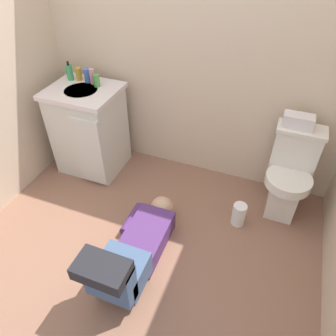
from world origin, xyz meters
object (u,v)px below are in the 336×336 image
object	(u,v)px
bottle_pink	(92,76)
paper_towel_roll	(239,214)
soap_dispenser	(70,72)
bottle_green	(96,80)
faucet	(90,77)
person_plumber	(133,250)
toilet	(289,174)
tissue_box	(298,121)
bottle_blue	(87,75)
bottle_amber	(79,74)
vanity_cabinet	(90,129)

from	to	relation	value
bottle_pink	paper_towel_roll	size ratio (longest dim) A/B	0.66
soap_dispenser	paper_towel_roll	size ratio (longest dim) A/B	0.82
bottle_green	paper_towel_roll	distance (m)	1.63
faucet	bottle_pink	size ratio (longest dim) A/B	0.75
person_plumber	soap_dispenser	bearing A→B (deg)	136.00
toilet	person_plumber	distance (m)	1.36
tissue_box	soap_dispenser	world-z (taller)	soap_dispenser
bottle_pink	person_plumber	bearing A→B (deg)	-50.84
soap_dispenser	bottle_blue	world-z (taller)	soap_dispenser
soap_dispenser	bottle_blue	xyz separation A→B (m)	(0.17, 0.02, -0.01)
paper_towel_roll	person_plumber	bearing A→B (deg)	-132.83
faucet	bottle_blue	size ratio (longest dim) A/B	0.83
toilet	bottle_blue	distance (m)	1.88
soap_dispenser	bottle_pink	xyz separation A→B (m)	(0.23, 0.00, -0.00)
bottle_green	paper_towel_roll	xyz separation A→B (m)	(1.39, -0.33, -0.77)
bottle_blue	faucet	bearing A→B (deg)	11.90
soap_dispenser	bottle_green	size ratio (longest dim) A/B	1.57
soap_dispenser	bottle_amber	size ratio (longest dim) A/B	1.46
tissue_box	bottle_amber	size ratio (longest dim) A/B	1.94
toilet	bottle_blue	bearing A→B (deg)	178.10
vanity_cabinet	bottle_green	distance (m)	0.47
bottle_pink	bottle_green	bearing A→B (deg)	-27.66
tissue_box	bottle_blue	bearing A→B (deg)	-179.01
person_plumber	bottle_blue	distance (m)	1.54
toilet	vanity_cabinet	bearing A→B (deg)	-177.38
person_plumber	bottle_pink	world-z (taller)	bottle_pink
paper_towel_roll	bottle_blue	bearing A→B (deg)	165.88
vanity_cabinet	person_plumber	size ratio (longest dim) A/B	0.77
faucet	paper_towel_roll	xyz separation A→B (m)	(1.49, -0.38, -0.77)
faucet	bottle_green	size ratio (longest dim) A/B	0.95
faucet	paper_towel_roll	distance (m)	1.72
bottle_amber	bottle_blue	world-z (taller)	bottle_blue
bottle_pink	vanity_cabinet	bearing A→B (deg)	-104.61
bottle_pink	bottle_amber	bearing A→B (deg)	172.54
vanity_cabinet	bottle_pink	xyz separation A→B (m)	(0.03, 0.13, 0.47)
bottle_amber	paper_towel_roll	world-z (taller)	bottle_amber
tissue_box	paper_towel_roll	bearing A→B (deg)	-121.88
toilet	bottle_amber	bearing A→B (deg)	178.06
bottle_pink	tissue_box	bearing A→B (deg)	1.52
soap_dispenser	bottle_blue	size ratio (longest dim) A/B	1.39
bottle_blue	paper_towel_roll	xyz separation A→B (m)	(1.51, -0.38, -0.78)
toilet	person_plumber	xyz separation A→B (m)	(-0.91, -0.98, -0.19)
tissue_box	bottle_amber	bearing A→B (deg)	-179.19
bottle_pink	soap_dispenser	bearing A→B (deg)	-179.81
tissue_box	bottle_blue	size ratio (longest dim) A/B	1.84
vanity_cabinet	tissue_box	xyz separation A→B (m)	(1.74, 0.17, 0.38)
bottle_blue	paper_towel_roll	distance (m)	1.74
toilet	soap_dispenser	size ratio (longest dim) A/B	4.52
soap_dispenser	bottle_pink	bearing A→B (deg)	0.19
bottle_blue	vanity_cabinet	bearing A→B (deg)	-80.24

